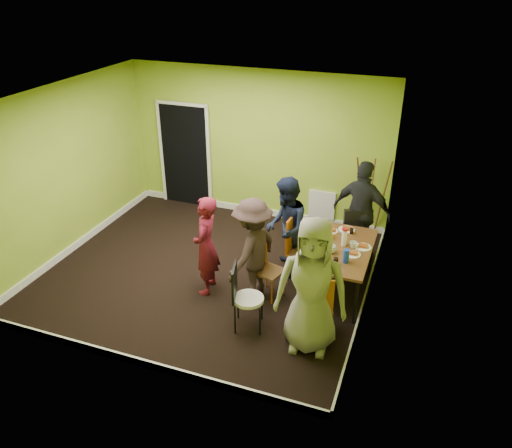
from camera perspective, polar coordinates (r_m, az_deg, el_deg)
The scene contains 28 objects.
ground at distance 8.12m, azimuth -5.35°, elevation -5.38°, with size 5.00×5.00×0.00m, color black.
room_walls at distance 7.67m, azimuth -5.69°, elevation 1.02°, with size 5.04×4.54×2.82m.
dining_table at distance 7.36m, azimuth 9.53°, elevation -3.06°, with size 0.90×1.50×0.75m.
chair_left_far at distance 7.62m, azimuth 4.84°, elevation -2.46°, with size 0.47×0.46×1.06m.
chair_left_near at distance 7.30m, azimuth 1.05°, elevation -4.67°, with size 0.46×0.46×0.90m.
chair_back_end at distance 8.13m, azimuth 11.33°, elevation -0.37°, with size 0.50×0.54×0.93m.
chair_front_end at distance 6.51m, azimuth 7.02°, elevation -8.96°, with size 0.50×0.50×0.98m.
chair_bentwood at distance 6.67m, azimuth -1.43°, elevation -8.03°, with size 0.46×0.45×0.95m.
easel at distance 8.94m, azimuth 12.98°, elevation 2.81°, with size 0.61×0.57×1.53m.
plate_near_left at distance 7.75m, azimuth 8.56°, elevation -0.79°, with size 0.22×0.22×0.01m, color white.
plate_near_right at distance 7.06m, azimuth 6.84°, elevation -3.71°, with size 0.25×0.25×0.01m, color white.
plate_far_back at distance 7.83m, azimuth 10.30°, elevation -0.64°, with size 0.26×0.26×0.01m, color white.
plate_far_front at distance 6.87m, azimuth 8.08°, elevation -4.79°, with size 0.24×0.24×0.01m, color white.
plate_wall_back at distance 7.40m, azimuth 12.11°, elevation -2.60°, with size 0.25×0.25×0.01m, color white.
plate_wall_front at distance 7.19m, azimuth 10.98°, elevation -3.43°, with size 0.23×0.23×0.01m, color white.
thermos at distance 7.35m, azimuth 10.05°, elevation -1.58°, with size 0.08×0.08×0.24m, color white.
blue_bottle at distance 6.96m, azimuth 10.27°, elevation -3.62°, with size 0.08×0.08×0.20m, color #173DB1.
orange_bottle at distance 7.51m, azimuth 8.81°, elevation -1.46°, with size 0.04×0.04×0.09m, color orange.
glass_mid at distance 7.58m, azimuth 8.38°, elevation -1.12°, with size 0.06×0.06×0.09m, color black.
glass_back at distance 7.72m, azimuth 10.87°, elevation -0.78°, with size 0.06×0.06×0.09m, color black.
glass_front at distance 6.92m, azimuth 9.11°, elevation -4.19°, with size 0.07×0.07×0.09m, color black.
cup_a at distance 7.17m, azimuth 8.58°, elevation -2.85°, with size 0.14×0.14×0.11m, color white.
cup_b at distance 7.35m, azimuth 11.04°, elevation -2.34°, with size 0.10×0.10×0.09m, color white.
person_standing at distance 7.29m, azimuth -5.74°, elevation -2.49°, with size 0.56×0.37×1.53m, color maroon.
person_left_far at distance 7.65m, azimuth 3.43°, elevation -0.45°, with size 0.79×0.61×1.62m, color black.
person_left_near at distance 7.12m, azimuth -0.41°, elevation -2.97°, with size 1.01×0.58×1.57m, color #312221.
person_back_end at distance 8.20m, azimuth 12.03°, elevation 1.35°, with size 1.00×0.42×1.71m, color black.
person_front_end at distance 6.15m, azimuth 6.39°, elevation -7.11°, with size 0.90×0.58×1.84m, color gray.
Camera 1 is at (3.03, -6.10, 4.42)m, focal length 35.00 mm.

